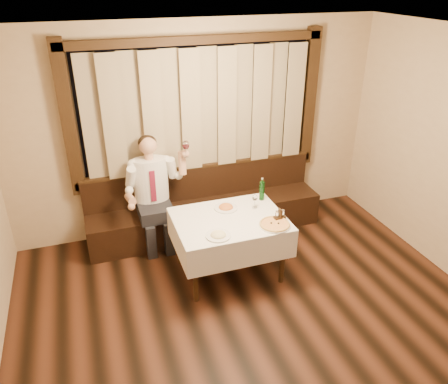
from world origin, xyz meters
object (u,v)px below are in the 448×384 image
object	(u,v)px
banquette	(205,211)
pizza	(275,224)
pasta_cream	(218,233)
cruet_caddy	(280,216)
pasta_red	(226,206)
seated_man	(153,185)
dining_table	(230,226)
green_bottle	(262,190)

from	to	relation	value
banquette	pizza	world-z (taller)	banquette
pasta_cream	cruet_caddy	bearing A→B (deg)	8.04
pizza	pasta_red	world-z (taller)	pasta_red
banquette	cruet_caddy	world-z (taller)	banquette
pizza	pasta_cream	world-z (taller)	pasta_cream
pasta_cream	seated_man	xyz separation A→B (m)	(-0.47, 1.25, 0.06)
pizza	dining_table	bearing A→B (deg)	143.93
pasta_red	pasta_cream	world-z (taller)	pasta_red
dining_table	seated_man	world-z (taller)	seated_man
green_bottle	cruet_caddy	xyz separation A→B (m)	(0.00, -0.52, -0.08)
cruet_caddy	seated_man	world-z (taller)	seated_man
pasta_cream	seated_man	world-z (taller)	seated_man
cruet_caddy	seated_man	distance (m)	1.69
banquette	cruet_caddy	distance (m)	1.43
pasta_red	cruet_caddy	distance (m)	0.66
pasta_cream	seated_man	bearing A→B (deg)	110.60
pasta_cream	cruet_caddy	distance (m)	0.78
dining_table	seated_man	size ratio (longest dim) A/B	0.85
dining_table	pizza	xyz separation A→B (m)	(0.42, -0.31, 0.12)
pizza	cruet_caddy	distance (m)	0.15
green_bottle	pasta_red	bearing A→B (deg)	-171.03
pasta_cream	green_bottle	bearing A→B (deg)	39.28
banquette	green_bottle	distance (m)	1.05
cruet_caddy	seated_man	xyz separation A→B (m)	(-1.24, 1.14, 0.05)
pizza	green_bottle	xyz separation A→B (m)	(0.11, 0.62, 0.11)
pasta_cream	green_bottle	xyz separation A→B (m)	(0.77, 0.63, 0.09)
dining_table	pasta_red	xyz separation A→B (m)	(0.03, 0.23, 0.14)
seated_man	pizza	bearing A→B (deg)	-47.61
pizza	green_bottle	bearing A→B (deg)	80.24
pasta_cream	pizza	bearing A→B (deg)	0.77
pizza	pasta_cream	xyz separation A→B (m)	(-0.66, -0.01, 0.02)
pasta_cream	green_bottle	size ratio (longest dim) A/B	0.93
banquette	pasta_red	bearing A→B (deg)	-87.48
green_bottle	seated_man	distance (m)	1.39
pizza	pasta_red	distance (m)	0.67
banquette	green_bottle	world-z (taller)	green_bottle
pizza	pasta_cream	distance (m)	0.66
dining_table	cruet_caddy	world-z (taller)	cruet_caddy
banquette	pasta_cream	world-z (taller)	banquette
dining_table	cruet_caddy	size ratio (longest dim) A/B	9.02
dining_table	pasta_cream	xyz separation A→B (m)	(-0.24, -0.32, 0.14)
pasta_red	seated_man	bearing A→B (deg)	136.81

